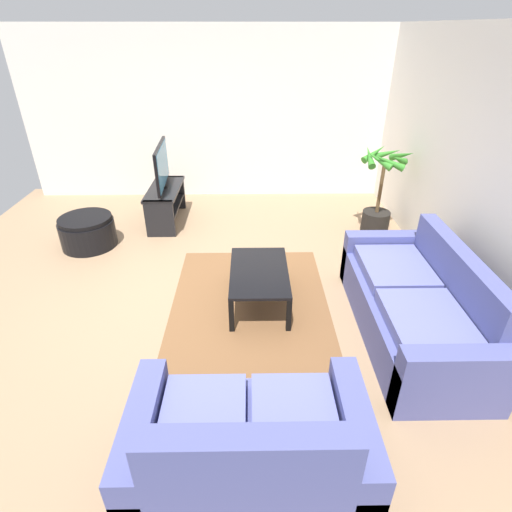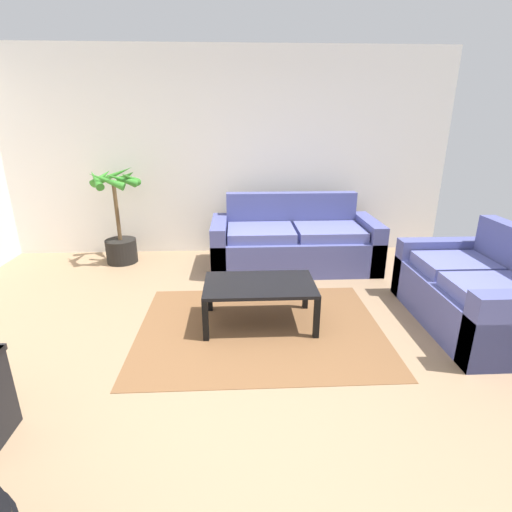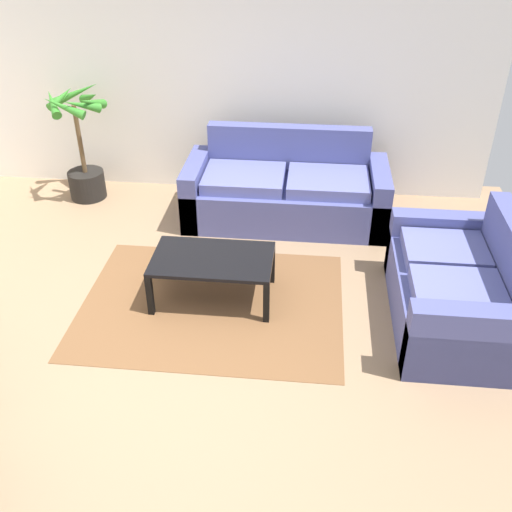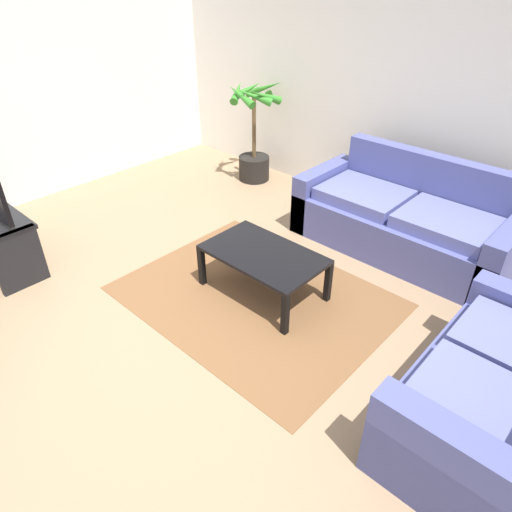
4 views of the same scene
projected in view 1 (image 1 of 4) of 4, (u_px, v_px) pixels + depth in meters
name	position (u px, v px, depth m)	size (l,w,h in m)	color
ground_plane	(190.00, 287.00, 4.67)	(6.60, 6.60, 0.00)	#937556
wall_back	(476.00, 174.00, 4.04)	(6.00, 0.06, 2.70)	silver
wall_left	(206.00, 116.00, 6.60)	(0.06, 6.00, 2.70)	silver
couch_main	(414.00, 307.00, 3.84)	(2.07, 0.90, 0.90)	#4C518C
couch_loveseat	(249.00, 449.00, 2.55)	(0.90, 1.51, 0.90)	#4C518C
tv_stand	(166.00, 200.00, 6.07)	(1.10, 0.45, 0.55)	black
tv	(162.00, 166.00, 5.81)	(1.06, 0.11, 0.64)	black
coffee_table	(259.00, 274.00, 4.24)	(1.00, 0.61, 0.41)	black
area_rug	(250.00, 301.00, 4.42)	(2.20, 1.70, 0.01)	brown
potted_palm	(379.00, 198.00, 5.68)	(0.65, 0.68, 1.26)	black
ottoman	(88.00, 232.00, 5.46)	(0.73, 0.73, 0.42)	black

